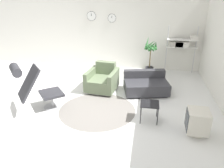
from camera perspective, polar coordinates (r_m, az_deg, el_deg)
ground_plane at (r=5.53m, az=-4.45°, el=-6.17°), size 12.00×12.00×0.00m
wall_back at (r=8.17m, az=0.87°, el=13.88°), size 12.00×0.09×2.80m
round_rug at (r=5.42m, az=-3.86°, el=-6.75°), size 1.88×1.88×0.01m
lounge_chair at (r=5.38m, az=-19.96°, el=0.09°), size 1.17×1.11×1.21m
armchair_red at (r=6.40m, az=-2.49°, el=0.87°), size 0.92×1.00×0.77m
couch_low at (r=6.32m, az=8.77°, el=-0.27°), size 1.36×1.08×0.58m
side_table at (r=4.91m, az=9.81°, el=-5.48°), size 0.40×0.40×0.42m
crt_television at (r=4.74m, az=21.42°, el=-9.19°), size 0.44×0.46×0.54m
potted_plant at (r=7.59m, az=9.91°, el=6.81°), size 0.49×0.49×1.33m
shelf_unit at (r=7.92m, az=17.72°, el=10.05°), size 1.02×0.28×1.63m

